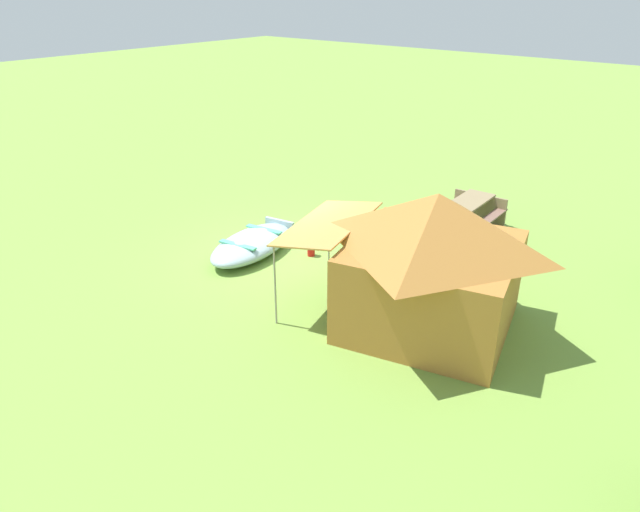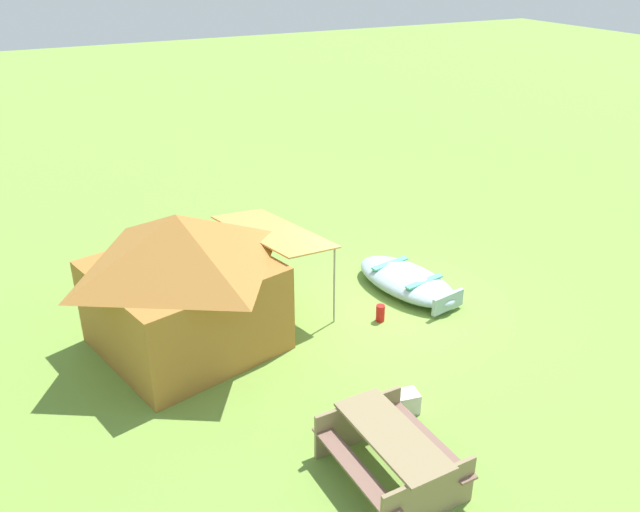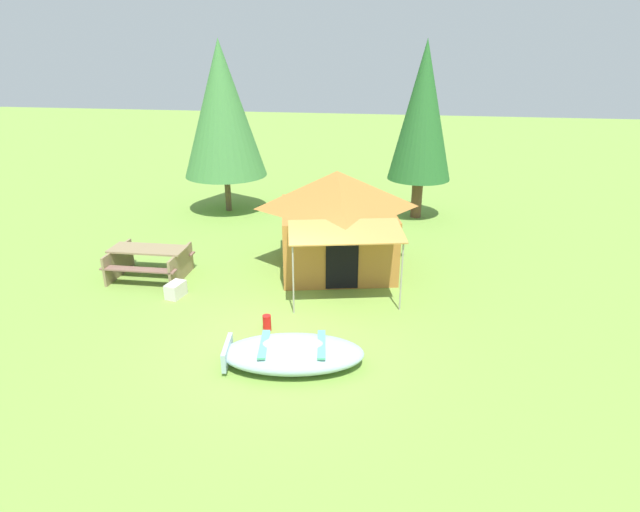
{
  "view_description": "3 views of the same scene",
  "coord_description": "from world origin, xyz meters",
  "px_view_note": "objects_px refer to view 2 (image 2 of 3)",
  "views": [
    {
      "loc": [
        8.69,
        8.06,
        5.73
      ],
      "look_at": [
        0.69,
        1.45,
        0.73
      ],
      "focal_mm": 32.36,
      "sensor_mm": 36.0,
      "label": 1
    },
    {
      "loc": [
        -9.56,
        6.26,
        6.63
      ],
      "look_at": [
        0.35,
        1.25,
        1.28
      ],
      "focal_mm": 36.93,
      "sensor_mm": 36.0,
      "label": 2
    },
    {
      "loc": [
        2.31,
        -8.47,
        5.23
      ],
      "look_at": [
        0.41,
        2.05,
        0.99
      ],
      "focal_mm": 28.88,
      "sensor_mm": 36.0,
      "label": 3
    }
  ],
  "objects_px": {
    "canvas_cabin_tent": "(183,280)",
    "picnic_table": "(391,450)",
    "beached_rowboat": "(407,280)",
    "cooler_box": "(403,403)",
    "fuel_can": "(380,313)"
  },
  "relations": [
    {
      "from": "canvas_cabin_tent",
      "to": "cooler_box",
      "type": "bearing_deg",
      "value": -144.35
    },
    {
      "from": "canvas_cabin_tent",
      "to": "cooler_box",
      "type": "relative_size",
      "value": 9.66
    },
    {
      "from": "cooler_box",
      "to": "fuel_can",
      "type": "relative_size",
      "value": 1.44
    },
    {
      "from": "canvas_cabin_tent",
      "to": "cooler_box",
      "type": "distance_m",
      "value": 4.29
    },
    {
      "from": "canvas_cabin_tent",
      "to": "picnic_table",
      "type": "relative_size",
      "value": 2.45
    },
    {
      "from": "canvas_cabin_tent",
      "to": "picnic_table",
      "type": "xyz_separation_m",
      "value": [
        -4.45,
        -1.48,
        -0.83
      ]
    },
    {
      "from": "picnic_table",
      "to": "fuel_can",
      "type": "height_order",
      "value": "picnic_table"
    },
    {
      "from": "picnic_table",
      "to": "cooler_box",
      "type": "bearing_deg",
      "value": -40.07
    },
    {
      "from": "picnic_table",
      "to": "cooler_box",
      "type": "xyz_separation_m",
      "value": [
        1.1,
        -0.92,
        -0.31
      ]
    },
    {
      "from": "beached_rowboat",
      "to": "cooler_box",
      "type": "xyz_separation_m",
      "value": [
        -3.26,
        2.23,
        -0.07
      ]
    },
    {
      "from": "cooler_box",
      "to": "fuel_can",
      "type": "xyz_separation_m",
      "value": [
        2.48,
        -1.12,
        -0.01
      ]
    },
    {
      "from": "beached_rowboat",
      "to": "canvas_cabin_tent",
      "type": "xyz_separation_m",
      "value": [
        0.09,
        4.64,
        1.07
      ]
    },
    {
      "from": "canvas_cabin_tent",
      "to": "fuel_can",
      "type": "relative_size",
      "value": 13.93
    },
    {
      "from": "canvas_cabin_tent",
      "to": "cooler_box",
      "type": "height_order",
      "value": "canvas_cabin_tent"
    },
    {
      "from": "beached_rowboat",
      "to": "canvas_cabin_tent",
      "type": "relative_size",
      "value": 0.59
    }
  ]
}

